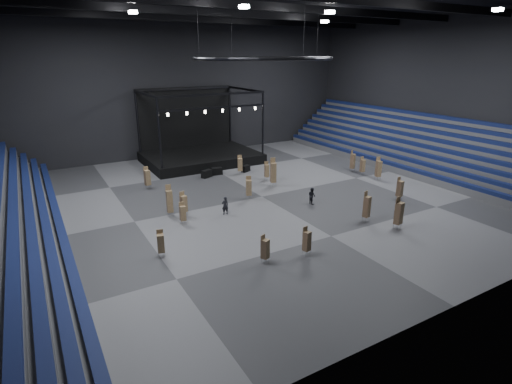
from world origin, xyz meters
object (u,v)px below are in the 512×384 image
chair_stack_0 (353,161)px  chair_stack_15 (267,170)px  flight_case_right (246,169)px  crew_member (312,196)px  chair_stack_3 (265,248)px  chair_stack_13 (240,164)px  chair_stack_12 (161,243)px  chair_stack_11 (169,201)px  chair_stack_4 (184,203)px  chair_stack_5 (183,213)px  chair_stack_16 (363,165)px  chair_stack_14 (249,187)px  chair_stack_9 (147,177)px  chair_stack_10 (273,172)px  chair_stack_17 (378,168)px  flight_case_mid (217,171)px  chair_stack_7 (399,212)px  flight_case_left (207,174)px  chair_stack_8 (398,213)px  chair_stack_1 (400,188)px  stage (199,150)px  chair_stack_2 (367,206)px  man_center (225,206)px  chair_stack_6 (307,241)px

chair_stack_0 → chair_stack_15: (-10.72, 2.13, -0.19)m
flight_case_right → crew_member: bearing=-89.3°
chair_stack_3 → chair_stack_13: chair_stack_13 is taller
chair_stack_12 → chair_stack_15: chair_stack_15 is taller
chair_stack_11 → chair_stack_4: bearing=-17.8°
chair_stack_5 → chair_stack_16: bearing=9.2°
chair_stack_11 → chair_stack_15: size_ratio=1.35×
flight_case_right → crew_member: crew_member is taller
chair_stack_11 → chair_stack_14: bearing=10.0°
chair_stack_9 → chair_stack_16: 24.22m
chair_stack_9 → chair_stack_10: (11.79, -5.78, 0.30)m
chair_stack_3 → chair_stack_12: (-5.77, 4.32, -0.01)m
chair_stack_5 → chair_stack_17: 23.15m
flight_case_right → chair_stack_3: bearing=-115.3°
flight_case_mid → crew_member: (3.70, -13.23, 0.37)m
flight_case_right → chair_stack_7: bearing=-82.5°
chair_stack_9 → flight_case_left: bearing=-3.0°
chair_stack_8 → chair_stack_10: (-2.81, 14.22, 0.26)m
chair_stack_1 → chair_stack_14: (-12.38, 7.49, 0.01)m
flight_case_left → chair_stack_12: bearing=-122.8°
flight_case_left → chair_stack_13: (3.89, -0.80, 0.78)m
chair_stack_13 → chair_stack_15: (1.49, -3.55, -0.09)m
chair_stack_11 → chair_stack_0: bearing=13.7°
chair_stack_1 → chair_stack_11: bearing=152.0°
stage → chair_stack_14: bearing=-95.2°
chair_stack_15 → chair_stack_4: bearing=-141.5°
flight_case_mid → chair_stack_2: (5.05, -18.88, 0.94)m
chair_stack_8 → chair_stack_14: (-7.00, 12.02, -0.08)m
chair_stack_0 → stage: bearing=116.3°
chair_stack_13 → chair_stack_5: bearing=-115.0°
chair_stack_3 → chair_stack_8: 12.15m
chair_stack_7 → chair_stack_1: bearing=33.2°
chair_stack_13 → chair_stack_17: 15.64m
chair_stack_17 → chair_stack_11: bearing=-170.4°
stage → chair_stack_16: (14.00, -15.56, -0.32)m
chair_stack_11 → chair_stack_13: 14.04m
chair_stack_9 → chair_stack_0: bearing=-23.4°
stage → chair_stack_7: stage is taller
man_center → chair_stack_2: bearing=148.9°
chair_stack_4 → chair_stack_17: bearing=-14.5°
chair_stack_10 → man_center: 9.12m
chair_stack_8 → chair_stack_15: 16.60m
chair_stack_0 → chair_stack_14: size_ratio=1.12×
chair_stack_14 → chair_stack_4: bearing=-148.7°
flight_case_left → chair_stack_4: size_ratio=0.58×
chair_stack_6 → chair_stack_4: bearing=100.5°
flight_case_left → flight_case_right: (5.01, -0.16, -0.05)m
chair_stack_12 → flight_case_mid: bearing=66.8°
chair_stack_0 → chair_stack_11: 23.63m
chair_stack_6 → chair_stack_15: bearing=54.3°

